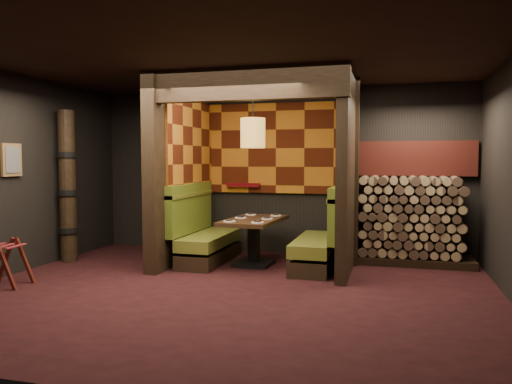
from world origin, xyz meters
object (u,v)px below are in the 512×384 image
(dining_table, at_px, (254,234))
(luggage_rack, at_px, (6,261))
(totem_column, at_px, (68,187))
(booth_bench_left, at_px, (204,237))
(booth_bench_right, at_px, (322,242))
(pendant_lamp, at_px, (253,133))
(firewood_stack, at_px, (416,220))

(dining_table, distance_m, luggage_rack, 3.43)
(totem_column, bearing_deg, luggage_rack, -83.01)
(booth_bench_left, height_order, luggage_rack, booth_bench_left)
(totem_column, bearing_deg, booth_bench_right, 7.86)
(pendant_lamp, bearing_deg, booth_bench_right, 5.82)
(luggage_rack, bearing_deg, pendant_lamp, 36.18)
(booth_bench_left, distance_m, luggage_rack, 2.84)
(dining_table, bearing_deg, booth_bench_left, 176.16)
(booth_bench_left, xyz_separation_m, totem_column, (-2.09, -0.55, 0.79))
(luggage_rack, bearing_deg, booth_bench_right, 29.13)
(pendant_lamp, bearing_deg, firewood_stack, 18.57)
(pendant_lamp, height_order, luggage_rack, pendant_lamp)
(luggage_rack, bearing_deg, firewood_stack, 28.67)
(pendant_lamp, height_order, totem_column, pendant_lamp)
(dining_table, height_order, pendant_lamp, pendant_lamp)
(booth_bench_right, distance_m, firewood_stack, 1.55)
(pendant_lamp, xyz_separation_m, firewood_stack, (2.40, 0.81, -1.34))
(luggage_rack, relative_size, firewood_stack, 0.37)
(pendant_lamp, distance_m, totem_column, 3.08)
(booth_bench_left, bearing_deg, booth_bench_right, 0.00)
(firewood_stack, bearing_deg, totem_column, -166.81)
(booth_bench_right, distance_m, luggage_rack, 4.34)
(booth_bench_left, height_order, dining_table, booth_bench_left)
(dining_table, bearing_deg, booth_bench_right, 3.10)
(dining_table, bearing_deg, pendant_lamp, -90.00)
(booth_bench_left, relative_size, pendant_lamp, 1.52)
(luggage_rack, distance_m, firewood_stack, 5.87)
(dining_table, bearing_deg, totem_column, -170.46)
(booth_bench_right, height_order, dining_table, booth_bench_right)
(pendant_lamp, relative_size, firewood_stack, 0.61)
(totem_column, xyz_separation_m, firewood_stack, (5.33, 1.25, -0.51))
(luggage_rack, distance_m, totem_column, 1.80)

